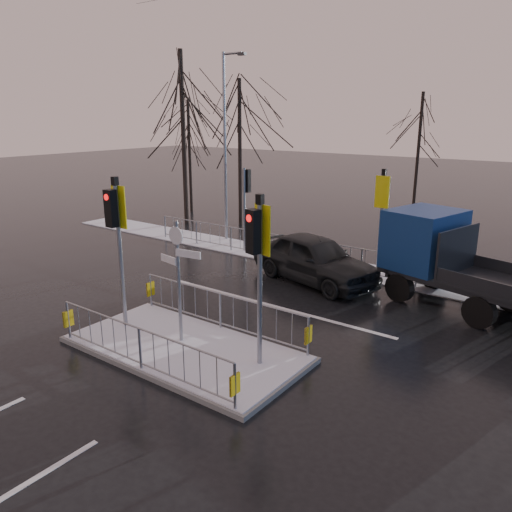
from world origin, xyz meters
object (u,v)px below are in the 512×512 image
Objects in this scene: traffic_island at (184,337)px; street_lamp_left at (226,141)px; flatbed_truck at (448,257)px; car_far_lane at (315,259)px.

street_lamp_left is (-6.42, 9.49, 4.10)m from traffic_island.
traffic_island is 0.94× the size of flatbed_truck.
car_far_lane is (-0.09, 6.56, 0.44)m from traffic_island.
traffic_island is 8.34m from flatbed_truck.
car_far_lane is 7.88m from street_lamp_left.
flatbed_truck is at bearing -67.49° from car_far_lane.
flatbed_truck is at bearing 59.63° from traffic_island.
car_far_lane is at bearing -172.35° from flatbed_truck.
flatbed_truck is at bearing -12.54° from street_lamp_left.
traffic_island is at bearing -55.93° from street_lamp_left.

